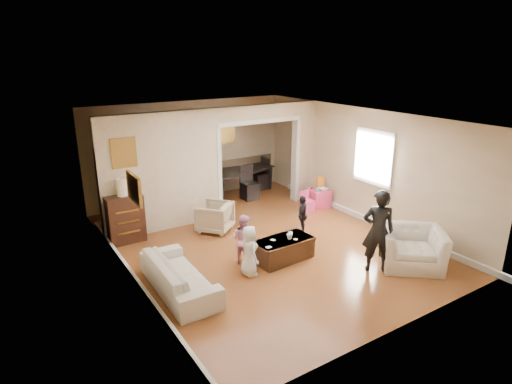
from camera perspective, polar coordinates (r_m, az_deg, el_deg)
floor at (r=8.96m, az=0.69°, el=-6.73°), size 7.00×7.00×0.00m
partition_left at (r=9.47m, az=-12.33°, el=2.59°), size 2.75×0.18×2.60m
partition_right at (r=11.32m, az=6.26°, el=5.42°), size 0.55×0.18×2.60m
partition_header at (r=10.33m, az=0.39°, el=10.65°), size 2.22×0.18×0.35m
window_pane at (r=9.88m, az=15.46°, el=4.49°), size 0.03×0.95×1.10m
framed_art_partition at (r=9.01m, az=-17.26°, el=5.01°), size 0.45×0.03×0.55m
framed_art_sofa_wall at (r=6.74m, az=-15.99°, el=0.44°), size 0.03×0.55×0.40m
framed_art_alcove at (r=11.84m, az=-3.97°, el=8.01°), size 0.45×0.03×0.55m
sofa at (r=7.27m, az=-10.21°, el=-10.85°), size 0.78×1.93×0.56m
armchair_back at (r=9.45m, az=-5.54°, el=-3.34°), size 0.98×0.98×0.64m
armchair_front at (r=8.40m, az=20.08°, el=-7.00°), size 1.46×1.44×0.71m
dresser at (r=9.23m, az=-17.07°, el=-3.43°), size 0.73×0.41×1.00m
table_lamp at (r=9.01m, az=-17.47°, el=0.62°), size 0.22×0.22×0.36m
potted_plant at (r=9.07m, az=-16.24°, el=0.71°), size 0.29×0.25×0.32m
coffee_table at (r=8.19m, az=3.65°, el=-7.65°), size 1.17×0.65×0.42m
coffee_cup at (r=8.10m, az=4.48°, el=-5.95°), size 0.11×0.11×0.10m
play_table at (r=11.02m, az=8.38°, el=-0.81°), size 0.54×0.54×0.46m
cereal_box at (r=11.06m, az=8.61°, el=1.30°), size 0.21×0.10×0.30m
cyan_cup at (r=10.84m, az=8.22°, el=0.37°), size 0.08×0.08×0.08m
toy_block at (r=10.96m, az=7.56°, el=0.51°), size 0.09×0.08×0.05m
play_bowl at (r=10.89m, az=9.05°, el=0.35°), size 0.26×0.26×0.06m
dining_table at (r=11.97m, az=-2.48°, el=1.50°), size 2.16×1.47×0.70m
adult_person at (r=7.87m, az=16.00°, el=-5.03°), size 0.67×0.63×1.53m
child_kneel_a at (r=7.54m, az=-0.91°, el=-7.87°), size 0.33×0.48×0.92m
child_kneel_b at (r=7.95m, az=-1.70°, el=-6.31°), size 0.52×0.57×0.96m
child_toddler at (r=9.23m, az=6.23°, el=-3.11°), size 0.52×0.51×0.88m
craft_papers at (r=8.11m, az=3.56°, el=-6.27°), size 0.84×0.42×0.00m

